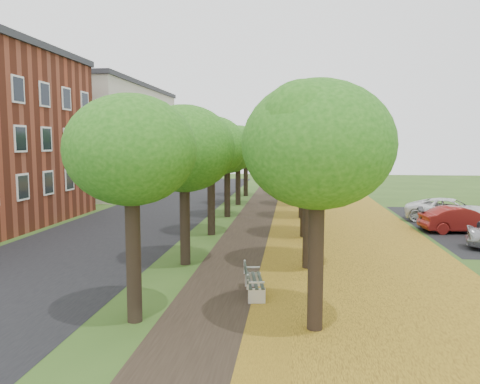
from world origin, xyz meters
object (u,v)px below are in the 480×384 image
(car_red, at_px, (461,220))
(car_grey, at_px, (459,220))
(bench, at_px, (253,280))
(car_white, at_px, (451,210))

(car_red, relative_size, car_grey, 0.98)
(bench, bearing_deg, car_red, -50.46)
(bench, xyz_separation_m, car_grey, (10.23, 11.78, 0.16))
(car_grey, bearing_deg, car_white, 2.59)
(car_red, bearing_deg, car_grey, -6.99)
(car_red, xyz_separation_m, car_white, (0.53, 3.30, 0.03))
(car_red, bearing_deg, bench, 131.39)
(car_grey, height_order, car_white, car_white)
(car_red, xyz_separation_m, car_grey, (0.00, 0.26, -0.07))
(bench, relative_size, car_grey, 0.45)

